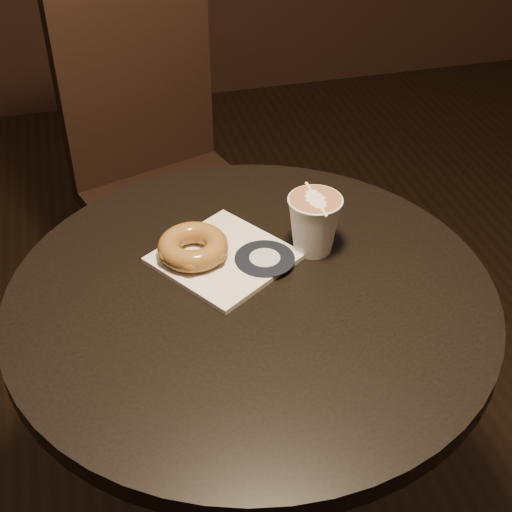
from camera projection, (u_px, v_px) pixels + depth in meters
name	position (u px, v px, depth m)	size (l,w,h in m)	color
cafe_table	(252.00, 385.00, 1.14)	(0.70, 0.70, 0.75)	black
chair	(158.00, 151.00, 1.74)	(0.49, 0.49, 0.98)	black
pastry_bag	(224.00, 258.00, 1.07)	(0.17, 0.17, 0.01)	white
doughnut	(193.00, 247.00, 1.05)	(0.11, 0.11, 0.03)	brown
latte_cup	(314.00, 224.00, 1.06)	(0.08, 0.08, 0.09)	silver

